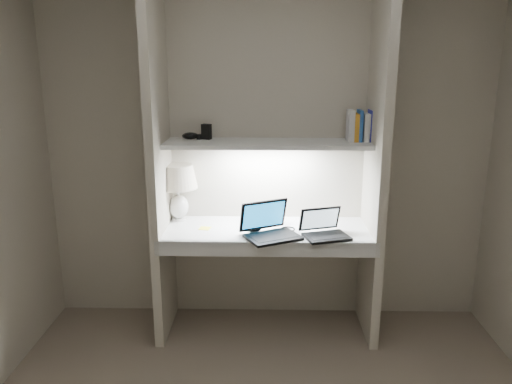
{
  "coord_description": "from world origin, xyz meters",
  "views": [
    {
      "loc": [
        -0.0,
        -2.06,
        1.9
      ],
      "look_at": [
        -0.07,
        1.05,
        1.08
      ],
      "focal_mm": 35.0,
      "sensor_mm": 36.0,
      "label": 1
    }
  ],
  "objects_px": {
    "laptop_main": "(269,229)",
    "book_row": "(362,126)",
    "table_lamp": "(178,183)",
    "laptop_netbook": "(324,230)",
    "speaker": "(276,216)"
  },
  "relations": [
    {
      "from": "laptop_netbook",
      "to": "book_row",
      "type": "bearing_deg",
      "value": 28.67
    },
    {
      "from": "laptop_main",
      "to": "book_row",
      "type": "xyz_separation_m",
      "value": [
        0.63,
        0.29,
        0.64
      ]
    },
    {
      "from": "laptop_main",
      "to": "speaker",
      "type": "relative_size",
      "value": 3.5
    },
    {
      "from": "laptop_main",
      "to": "book_row",
      "type": "relative_size",
      "value": 2.03
    },
    {
      "from": "laptop_netbook",
      "to": "table_lamp",
      "type": "bearing_deg",
      "value": 144.71
    },
    {
      "from": "table_lamp",
      "to": "laptop_netbook",
      "type": "relative_size",
      "value": 1.2
    },
    {
      "from": "table_lamp",
      "to": "book_row",
      "type": "height_order",
      "value": "book_row"
    },
    {
      "from": "book_row",
      "to": "laptop_netbook",
      "type": "bearing_deg",
      "value": -133.44
    },
    {
      "from": "table_lamp",
      "to": "laptop_main",
      "type": "bearing_deg",
      "value": -26.49
    },
    {
      "from": "table_lamp",
      "to": "speaker",
      "type": "relative_size",
      "value": 3.35
    },
    {
      "from": "table_lamp",
      "to": "laptop_netbook",
      "type": "distance_m",
      "value": 1.1
    },
    {
      "from": "book_row",
      "to": "speaker",
      "type": "bearing_deg",
      "value": -176.4
    },
    {
      "from": "laptop_netbook",
      "to": "speaker",
      "type": "relative_size",
      "value": 2.78
    },
    {
      "from": "laptop_main",
      "to": "book_row",
      "type": "bearing_deg",
      "value": -2.47
    },
    {
      "from": "speaker",
      "to": "table_lamp",
      "type": "bearing_deg",
      "value": 178.42
    }
  ]
}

